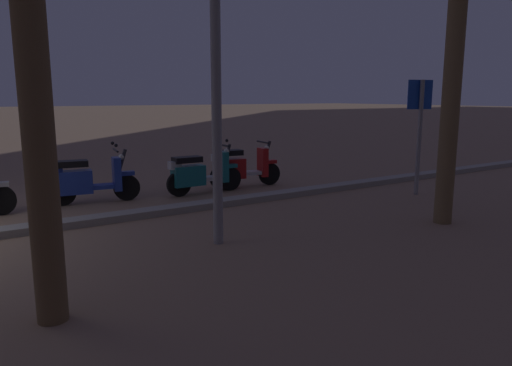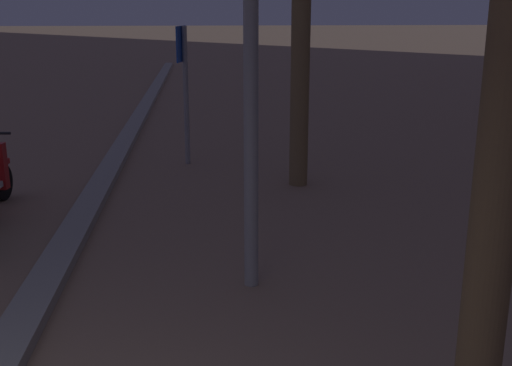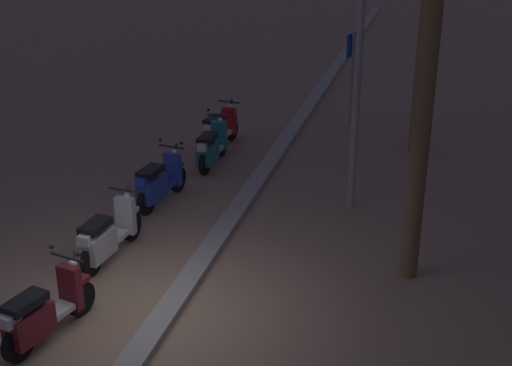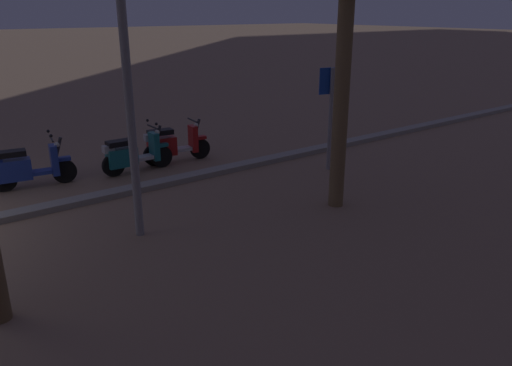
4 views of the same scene
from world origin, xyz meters
The scene contains 1 object.
crossing_sign centered at (-9.81, 1.53, 1.50)m, with size 0.59×0.18×2.40m.
Camera 2 is at (1.22, 1.85, 2.70)m, focal length 44.14 mm.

